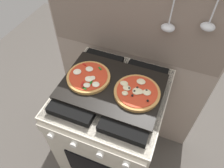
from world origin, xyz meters
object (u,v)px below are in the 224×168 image
object	(u,v)px
baking_tray	(112,86)
pizza_right	(137,92)
stove	(112,129)
pizza_left	(88,77)

from	to	relation	value
baking_tray	pizza_right	bearing A→B (deg)	-1.91
stove	pizza_left	bearing A→B (deg)	-178.72
pizza_left	stove	bearing A→B (deg)	1.28
pizza_left	pizza_right	size ratio (longest dim) A/B	1.00
stove	baking_tray	bearing A→B (deg)	90.00
stove	pizza_right	distance (m)	0.50
pizza_left	pizza_right	bearing A→B (deg)	0.02
stove	baking_tray	size ratio (longest dim) A/B	1.67
baking_tray	pizza_right	xyz separation A→B (m)	(0.14, -0.00, 0.02)
baking_tray	pizza_right	distance (m)	0.14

